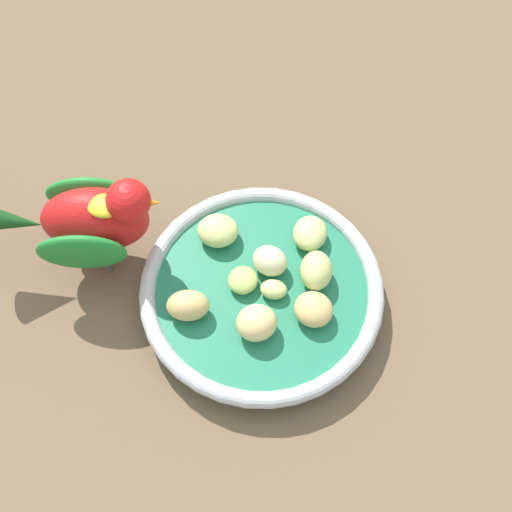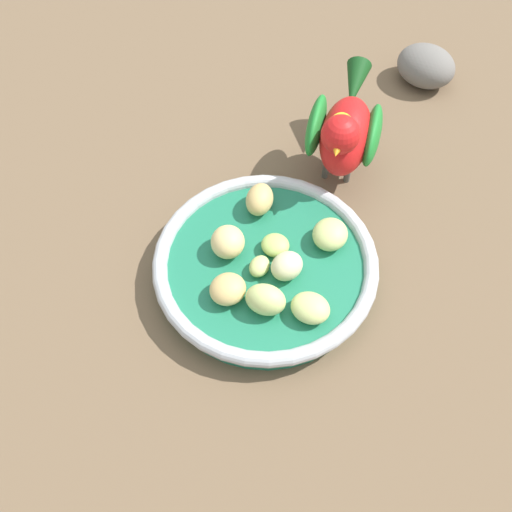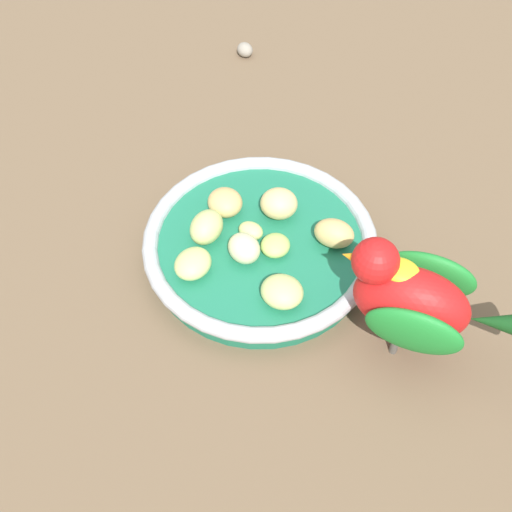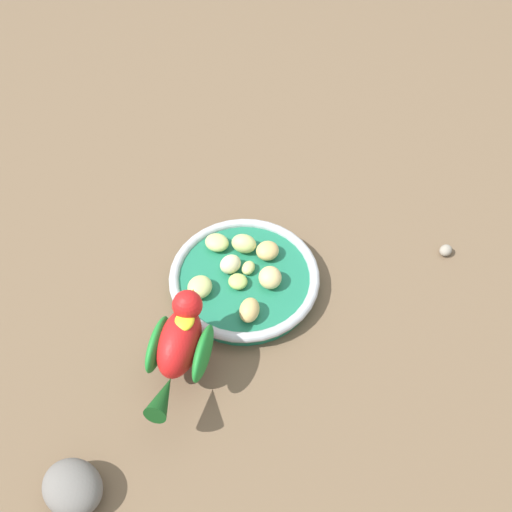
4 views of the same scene
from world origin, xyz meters
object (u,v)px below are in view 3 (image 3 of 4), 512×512
(apple_piece_7, at_px, (334,233))
(parrot, at_px, (418,298))
(apple_piece_1, at_px, (273,248))
(apple_piece_0, at_px, (279,204))
(apple_piece_2, at_px, (251,230))
(apple_piece_6, at_px, (225,202))
(apple_piece_3, at_px, (241,246))
(apple_piece_4, at_px, (193,264))
(apple_piece_5, at_px, (207,227))
(pebble_0, at_px, (245,50))
(feeding_bowl, at_px, (258,248))
(apple_piece_8, at_px, (282,292))

(apple_piece_7, relative_size, parrot, 0.23)
(apple_piece_1, bearing_deg, apple_piece_0, 121.24)
(apple_piece_2, relative_size, apple_piece_6, 0.69)
(apple_piece_6, relative_size, apple_piece_7, 0.93)
(apple_piece_3, xyz_separation_m, apple_piece_6, (-0.05, 0.03, -0.00))
(apple_piece_4, xyz_separation_m, apple_piece_5, (-0.02, 0.04, 0.00))
(apple_piece_2, xyz_separation_m, pebble_0, (-0.20, 0.23, -0.02))
(apple_piece_1, bearing_deg, feeding_bowl, 178.70)
(apple_piece_3, bearing_deg, feeding_bowl, 81.71)
(apple_piece_7, bearing_deg, apple_piece_6, -163.11)
(apple_piece_1, relative_size, apple_piece_3, 0.86)
(apple_piece_4, distance_m, apple_piece_7, 0.13)
(pebble_0, bearing_deg, apple_piece_1, -46.39)
(feeding_bowl, distance_m, apple_piece_8, 0.07)
(apple_piece_1, xyz_separation_m, apple_piece_7, (0.04, 0.04, 0.01))
(apple_piece_6, bearing_deg, apple_piece_4, -71.60)
(feeding_bowl, distance_m, apple_piece_5, 0.05)
(apple_piece_4, bearing_deg, apple_piece_6, 108.40)
(feeding_bowl, relative_size, apple_piece_0, 6.19)
(apple_piece_0, xyz_separation_m, apple_piece_2, (-0.00, -0.04, -0.01))
(apple_piece_5, bearing_deg, apple_piece_6, 102.66)
(apple_piece_5, relative_size, apple_piece_8, 1.00)
(apple_piece_1, bearing_deg, apple_piece_8, -43.64)
(apple_piece_2, bearing_deg, pebble_0, 130.31)
(apple_piece_8, height_order, pebble_0, apple_piece_8)
(apple_piece_2, relative_size, pebble_0, 1.14)
(apple_piece_7, height_order, pebble_0, apple_piece_7)
(apple_piece_1, xyz_separation_m, apple_piece_4, (-0.04, -0.06, 0.00))
(apple_piece_2, distance_m, apple_piece_7, 0.08)
(feeding_bowl, height_order, apple_piece_0, apple_piece_0)
(apple_piece_1, height_order, apple_piece_8, apple_piece_8)
(apple_piece_4, height_order, apple_piece_7, apple_piece_7)
(apple_piece_1, height_order, apple_piece_3, apple_piece_3)
(apple_piece_0, xyz_separation_m, apple_piece_3, (0.00, -0.06, -0.00))
(apple_piece_2, relative_size, parrot, 0.15)
(feeding_bowl, xyz_separation_m, apple_piece_3, (-0.00, -0.02, 0.02))
(feeding_bowl, bearing_deg, apple_piece_4, -112.49)
(apple_piece_2, height_order, apple_piece_7, apple_piece_7)
(apple_piece_8, bearing_deg, apple_piece_2, 148.64)
(apple_piece_0, distance_m, pebble_0, 0.28)
(apple_piece_5, xyz_separation_m, apple_piece_7, (0.10, 0.07, -0.00))
(apple_piece_6, xyz_separation_m, apple_piece_7, (0.10, 0.03, 0.00))
(apple_piece_1, bearing_deg, apple_piece_7, 51.14)
(apple_piece_0, distance_m, apple_piece_2, 0.04)
(apple_piece_2, bearing_deg, apple_piece_5, -138.57)
(apple_piece_4, bearing_deg, apple_piece_3, 61.25)
(feeding_bowl, bearing_deg, apple_piece_5, -150.81)
(apple_piece_2, bearing_deg, feeding_bowl, -21.39)
(apple_piece_2, bearing_deg, apple_piece_8, -31.36)
(apple_piece_1, distance_m, apple_piece_8, 0.05)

